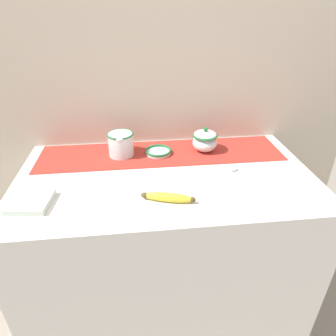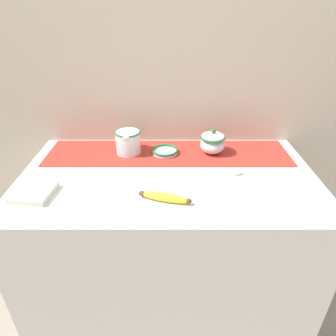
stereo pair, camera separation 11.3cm
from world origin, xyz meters
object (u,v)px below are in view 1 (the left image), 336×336
Objects in this scene: napkin_stack at (31,202)px; sugar_bowl at (205,140)px; spoon at (231,170)px; banana at (168,197)px; small_dish at (158,151)px; cream_pitcher at (121,143)px.

sugar_bowl is at bearing 26.34° from napkin_stack.
banana is at bearing -163.82° from spoon.
sugar_bowl reaches higher than small_dish.
sugar_bowl is at bearing 92.92° from spoon.
napkin_stack is (-0.48, 0.04, -0.01)m from banana.
banana reaches higher than small_dish.
small_dish reaches higher than spoon.
small_dish is at bearing -2.01° from cream_pitcher.
cream_pitcher is 1.01× the size of napkin_stack.
cream_pitcher is 0.46m from napkin_stack.
cream_pitcher is 1.13× the size of small_dish.
sugar_bowl is 0.44m from banana.
sugar_bowl is 0.65× the size of spoon.
cream_pitcher is at bearing 48.19° from napkin_stack.
small_dish is at bearing -178.73° from sugar_bowl.
small_dish is at bearing 90.31° from banana.
sugar_bowl reaches higher than spoon.
banana is (-0.21, -0.38, -0.04)m from sugar_bowl.
banana is at bearing -65.92° from cream_pitcher.
cream_pitcher is 0.71× the size of banana.
cream_pitcher reaches higher than spoon.
small_dish is (0.17, -0.01, -0.05)m from cream_pitcher.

